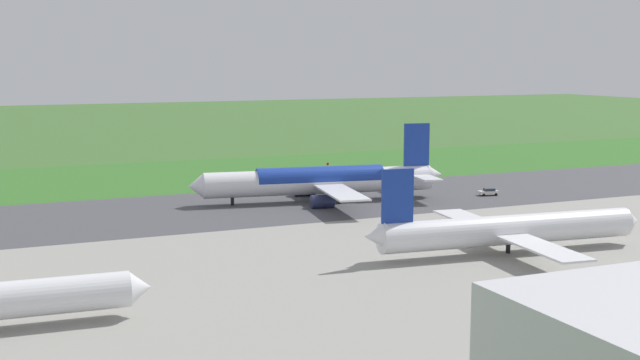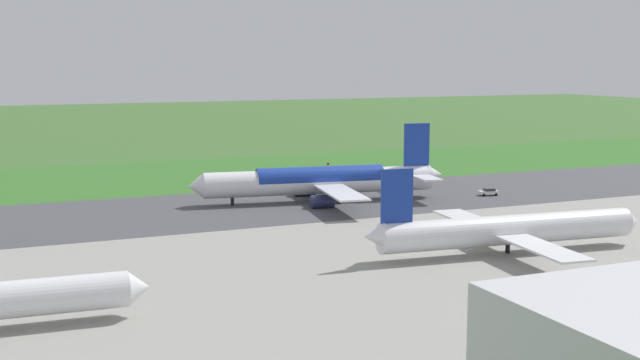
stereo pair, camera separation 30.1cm
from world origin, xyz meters
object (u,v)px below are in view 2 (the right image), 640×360
(service_car_followme, at_px, (489,192))
(traffic_cone_orange, at_px, (311,173))
(airliner_parked_mid, at_px, (507,229))
(no_stopping_sign, at_px, (328,167))
(airliner_main, at_px, (322,181))

(service_car_followme, distance_m, traffic_cone_orange, 50.94)
(airliner_parked_mid, height_order, no_stopping_sign, airliner_parked_mid)
(airliner_parked_mid, bearing_deg, service_car_followme, -122.07)
(no_stopping_sign, distance_m, traffic_cone_orange, 4.87)
(no_stopping_sign, bearing_deg, airliner_main, 64.38)
(airliner_main, height_order, airliner_parked_mid, airliner_main)
(airliner_parked_mid, relative_size, traffic_cone_orange, 85.33)
(service_car_followme, bearing_deg, airliner_main, -12.08)
(airliner_parked_mid, relative_size, service_car_followme, 10.51)
(airliner_parked_mid, distance_m, no_stopping_sign, 91.56)
(service_car_followme, distance_m, no_stopping_sign, 48.82)
(service_car_followme, xyz_separation_m, no_stopping_sign, (17.79, -45.46, 0.79))
(airliner_main, xyz_separation_m, airliner_parked_mid, (-7.43, 53.13, -0.61))
(airliner_main, xyz_separation_m, service_car_followme, (-35.90, 7.68, -3.51))
(service_car_followme, bearing_deg, traffic_cone_orange, -63.84)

